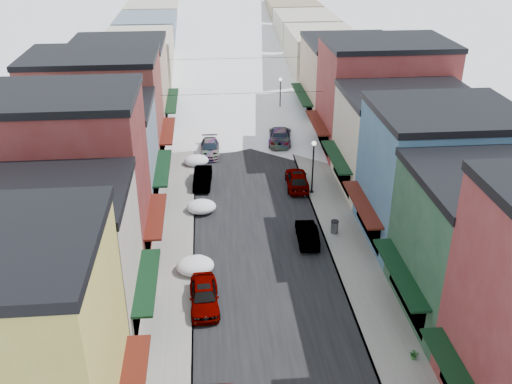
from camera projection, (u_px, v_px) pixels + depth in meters
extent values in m
cube|color=black|center=(233.00, 95.00, 78.07)|extent=(10.00, 160.00, 0.01)
cube|color=gray|center=(185.00, 96.00, 77.51)|extent=(3.20, 160.00, 0.15)
cube|color=gray|center=(281.00, 93.00, 78.57)|extent=(3.20, 160.00, 0.15)
cube|color=slate|center=(196.00, 95.00, 77.63)|extent=(0.10, 160.00, 0.15)
cube|color=slate|center=(270.00, 94.00, 78.44)|extent=(0.10, 160.00, 0.15)
cube|color=#BDAB98|center=(46.00, 267.00, 32.68)|extent=(10.00, 8.00, 9.00)
cube|color=black|center=(32.00, 193.00, 30.55)|extent=(10.20, 8.20, 0.50)
cube|color=black|center=(147.00, 281.00, 33.71)|extent=(1.20, 6.80, 0.15)
cube|color=maroon|center=(63.00, 184.00, 39.09)|extent=(11.00, 8.00, 12.00)
cube|color=black|center=(48.00, 96.00, 36.30)|extent=(11.20, 8.20, 0.50)
cube|color=#4D150D|center=(156.00, 216.00, 40.83)|extent=(1.20, 6.80, 0.15)
cube|color=slate|center=(94.00, 159.00, 47.49)|extent=(10.00, 9.00, 8.50)
cube|color=black|center=(87.00, 107.00, 45.48)|extent=(10.20, 9.20, 0.50)
cube|color=black|center=(163.00, 168.00, 48.41)|extent=(1.20, 7.65, 0.15)
cube|color=maroon|center=(97.00, 113.00, 54.98)|extent=(12.00, 9.00, 10.50)
cube|color=black|center=(90.00, 56.00, 52.53)|extent=(12.20, 9.20, 0.50)
cube|color=#4D150D|center=(168.00, 131.00, 56.43)|extent=(1.20, 7.65, 0.15)
cube|color=tan|center=(121.00, 88.00, 64.20)|extent=(10.00, 11.00, 9.50)
cube|color=black|center=(116.00, 44.00, 61.96)|extent=(10.20, 11.20, 0.50)
cube|color=black|center=(172.00, 100.00, 65.34)|extent=(1.20, 9.35, 0.15)
cube|color=black|center=(461.00, 383.00, 26.46)|extent=(1.20, 7.65, 0.15)
cube|color=#21452F|center=(493.00, 250.00, 34.35)|extent=(10.00, 9.00, 9.00)
cube|color=black|center=(508.00, 179.00, 32.22)|extent=(10.20, 9.20, 0.50)
cube|color=black|center=(400.00, 273.00, 34.48)|extent=(1.20, 7.65, 0.15)
cube|color=#396181|center=(438.00, 179.00, 42.14)|extent=(10.00, 9.00, 10.00)
cube|color=black|center=(449.00, 111.00, 39.80)|extent=(10.20, 9.20, 0.50)
cube|color=#4D150D|center=(362.00, 204.00, 42.50)|extent=(1.20, 7.65, 0.15)
cube|color=beige|center=(404.00, 143.00, 50.54)|extent=(11.00, 9.00, 8.50)
cube|color=black|center=(411.00, 94.00, 48.53)|extent=(11.20, 9.20, 0.50)
cube|color=black|center=(336.00, 157.00, 50.52)|extent=(1.20, 7.65, 0.15)
cube|color=maroon|center=(382.00, 99.00, 58.04)|extent=(12.00, 9.00, 11.00)
cube|color=black|center=(388.00, 42.00, 55.47)|extent=(12.20, 9.20, 0.50)
cube|color=#4D150D|center=(317.00, 123.00, 58.54)|extent=(1.20, 7.65, 0.15)
cube|color=tan|center=(349.00, 82.00, 67.32)|extent=(10.00, 11.00, 9.00)
cube|color=black|center=(352.00, 42.00, 65.19)|extent=(10.20, 11.20, 0.50)
cube|color=black|center=(302.00, 94.00, 67.45)|extent=(1.20, 9.35, 0.15)
cube|color=gray|center=(140.00, 64.00, 77.06)|extent=(9.00, 13.00, 8.00)
cube|color=gray|center=(322.00, 60.00, 79.07)|extent=(9.00, 13.00, 8.00)
cube|color=gray|center=(148.00, 43.00, 89.54)|extent=(9.00, 13.00, 8.00)
cube|color=gray|center=(305.00, 40.00, 91.54)|extent=(9.00, 13.00, 8.00)
cube|color=gray|center=(154.00, 26.00, 102.01)|extent=(9.00, 13.00, 8.00)
cube|color=gray|center=(292.00, 24.00, 104.02)|extent=(9.00, 13.00, 8.00)
cube|color=gray|center=(159.00, 13.00, 114.49)|extent=(9.00, 13.00, 8.00)
cube|color=gray|center=(282.00, 11.00, 116.49)|extent=(9.00, 13.00, 8.00)
cylinder|color=black|center=(243.00, 93.00, 57.48)|extent=(16.40, 0.04, 0.04)
cylinder|color=black|center=(234.00, 58.00, 70.84)|extent=(16.40, 0.04, 0.04)
imported|color=#ADB0B6|center=(204.00, 296.00, 36.38)|extent=(1.99, 4.62, 1.56)
imported|color=black|center=(203.00, 178.00, 52.41)|extent=(1.84, 4.52, 1.46)
imported|color=#9FA3A7|center=(210.00, 148.00, 58.97)|extent=(2.03, 4.85, 1.40)
imported|color=black|center=(307.00, 234.00, 43.51)|extent=(1.65, 4.27, 1.39)
imported|color=gray|center=(297.00, 179.00, 51.94)|extent=(2.25, 4.99, 1.66)
imported|color=black|center=(280.00, 135.00, 61.80)|extent=(3.20, 6.21, 1.72)
imported|color=#A6AAAF|center=(228.00, 106.00, 71.06)|extent=(2.14, 4.76, 1.59)
imported|color=silver|center=(245.00, 82.00, 81.53)|extent=(2.59, 5.19, 1.41)
cylinder|color=#56585B|center=(335.00, 227.00, 44.47)|extent=(0.57, 0.57, 0.99)
cylinder|color=black|center=(335.00, 221.00, 44.24)|extent=(0.62, 0.62, 0.07)
cylinder|color=black|center=(312.00, 192.00, 51.03)|extent=(0.34, 0.34, 0.11)
cylinder|color=black|center=(313.00, 169.00, 50.05)|extent=(0.14, 0.14, 4.53)
sphere|color=white|center=(314.00, 143.00, 48.96)|extent=(0.41, 0.41, 0.41)
cylinder|color=black|center=(280.00, 116.00, 69.58)|extent=(0.33, 0.33, 0.11)
cylinder|color=black|center=(280.00, 99.00, 68.61)|extent=(0.13, 0.13, 4.45)
sphere|color=white|center=(281.00, 79.00, 67.55)|extent=(0.40, 0.40, 0.40)
imported|color=#347434|center=(414.00, 354.00, 32.06)|extent=(0.70, 0.66, 0.62)
ellipsoid|color=white|center=(195.00, 266.00, 39.82)|extent=(2.65, 2.24, 1.12)
ellipsoid|color=white|center=(198.00, 259.00, 41.03)|extent=(1.13, 1.02, 0.57)
ellipsoid|color=white|center=(201.00, 207.00, 47.77)|extent=(2.48, 2.10, 1.05)
ellipsoid|color=white|center=(204.00, 203.00, 48.98)|extent=(1.06, 0.95, 0.53)
ellipsoid|color=white|center=(196.00, 161.00, 56.51)|extent=(2.45, 2.07, 1.04)
ellipsoid|color=white|center=(198.00, 158.00, 57.71)|extent=(1.05, 0.94, 0.52)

